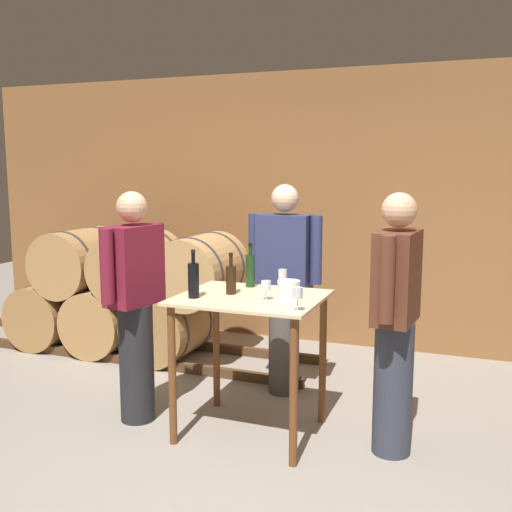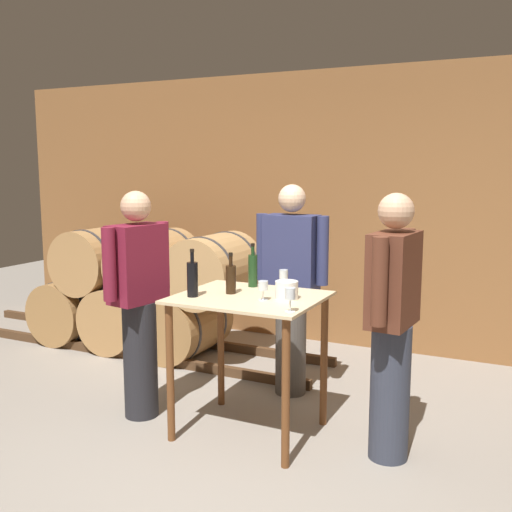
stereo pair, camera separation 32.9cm
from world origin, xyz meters
The scene contains 14 objects.
ground_plane centered at (0.00, 0.00, 0.00)m, with size 14.00×14.00×0.00m, color gray.
back_wall centered at (0.00, 2.69, 1.35)m, with size 8.40×0.05×2.70m.
barrel_rack centered at (-1.92, 1.65, 0.57)m, with size 4.10×0.77×1.18m.
tasting_table centered at (-0.14, 0.45, 0.75)m, with size 0.93×0.79×0.94m.
wine_bottle_far_left centered at (-0.46, 0.27, 1.06)m, with size 0.07×0.07×0.31m.
wine_bottle_left centered at (-0.28, 0.46, 1.04)m, with size 0.07×0.07×0.27m.
wine_bottle_center centered at (-0.25, 0.73, 1.06)m, with size 0.07×0.07×0.31m.
wine_glass_near_left centered at (-0.01, 0.37, 1.03)m, with size 0.06×0.06×0.12m.
wine_glass_near_center centered at (0.00, 0.69, 1.04)m, with size 0.06×0.06×0.15m.
wine_glass_near_right centered at (0.27, 0.16, 1.04)m, with size 0.06×0.06×0.14m.
ice_bucket centered at (0.11, 0.47, 1.00)m, with size 0.15×0.15×0.12m.
person_host centered at (-0.17, 1.22, 0.87)m, with size 0.59×0.24×1.64m.
person_visitor_with_scarf centered at (-0.96, 0.36, 0.85)m, with size 0.29×0.58×1.61m.
person_visitor_bearded centered at (0.78, 0.50, 0.86)m, with size 0.25×0.59×1.62m.
Camera 1 is at (1.26, -3.09, 1.78)m, focal length 42.00 mm.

